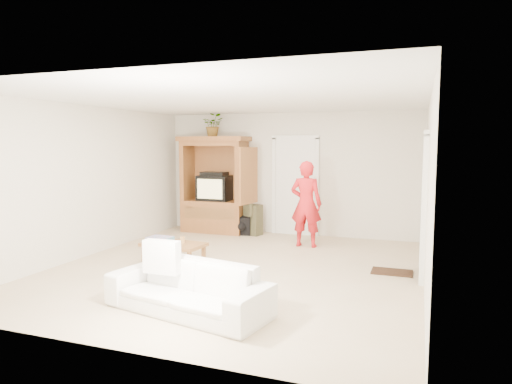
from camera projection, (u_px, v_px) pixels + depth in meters
floor at (236, 269)px, 7.11m from camera, size 6.00×6.00×0.00m
ceiling at (235, 100)px, 6.84m from camera, size 6.00×6.00×0.00m
wall_back at (289, 174)px, 9.78m from camera, size 5.50×0.00×5.50m
wall_front at (111, 214)px, 4.17m from camera, size 5.50×0.00×5.50m
wall_left at (89, 181)px, 7.90m from camera, size 0.00×6.00×6.00m
wall_right at (428, 192)px, 6.05m from camera, size 0.00×6.00×6.00m
armoire at (216, 191)px, 10.04m from camera, size 1.82×1.14×2.10m
door_back at (295, 187)px, 9.73m from camera, size 0.85×0.05×2.04m
doorway_right at (424, 207)px, 6.65m from camera, size 0.05×0.90×2.04m
framed_picture at (425, 164)px, 7.80m from camera, size 0.03×0.60×0.48m
doormat at (392, 272)px, 6.89m from camera, size 0.60×0.40×0.02m
plant at (213, 125)px, 9.86m from camera, size 0.52×0.48×0.49m
man at (306, 204)px, 8.58m from camera, size 0.60×0.39×1.63m
sofa at (188, 288)px, 5.26m from camera, size 2.07×1.15×0.57m
coffee_table at (174, 246)px, 7.28m from camera, size 1.03×0.63×0.37m
towel at (160, 239)px, 7.35m from camera, size 0.41×0.32×0.08m
candle at (182, 240)px, 7.26m from camera, size 0.08×0.08×0.10m
backpack_black at (243, 226)px, 9.72m from camera, size 0.34×0.24×0.39m
backpack_olive at (253, 220)px, 9.74m from camera, size 0.40×0.34×0.65m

